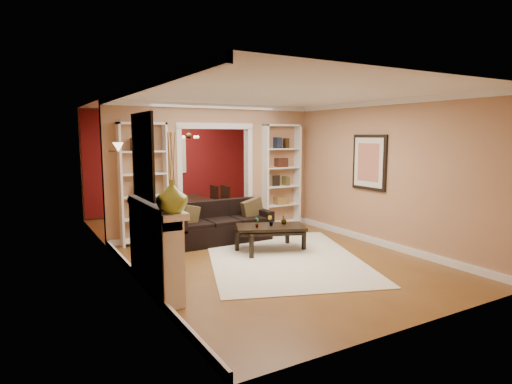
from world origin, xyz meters
TOP-DOWN VIEW (x-y plane):
  - floor at (0.00, 0.00)m, footprint 8.00×8.00m
  - ceiling at (0.00, 0.00)m, footprint 8.00×8.00m
  - wall_back at (0.00, 4.00)m, footprint 8.00×0.00m
  - wall_front at (0.00, -4.00)m, footprint 8.00×0.00m
  - wall_left at (-2.25, 0.00)m, footprint 0.00×8.00m
  - wall_right at (2.25, 0.00)m, footprint 0.00×8.00m
  - partition_wall at (0.00, 1.20)m, footprint 4.50×0.15m
  - red_back_panel at (0.00, 3.97)m, footprint 4.44×0.04m
  - dining_window at (0.00, 3.93)m, footprint 0.78×0.03m
  - area_rug at (0.21, -1.11)m, footprint 3.47×4.06m
  - sofa at (-0.23, 0.45)m, footprint 1.98×0.85m
  - pillow_left at (-0.93, 0.43)m, footprint 0.44×0.13m
  - pillow_right at (0.47, 0.43)m, footprint 0.46×0.20m
  - coffee_table at (0.26, -0.61)m, footprint 1.36×1.07m
  - plant_left at (-0.02, -0.61)m, footprint 0.12×0.12m
  - plant_center at (0.26, -0.61)m, footprint 0.13×0.13m
  - plant_right at (0.54, -0.61)m, footprint 0.14×0.14m
  - bookshelf_left at (-1.55, 1.03)m, footprint 0.90×0.30m
  - bookshelf_right at (1.55, 1.03)m, footprint 0.90×0.30m
  - fireplace at (-2.09, -1.50)m, footprint 0.32×1.70m
  - vase at (-2.09, -2.20)m, footprint 0.44×0.44m
  - mirror at (-2.23, -1.50)m, footprint 0.03×0.95m
  - wall_sconce at (-2.15, 0.55)m, footprint 0.18×0.18m
  - framed_art at (2.21, -1.00)m, footprint 0.04×0.85m
  - dining_table at (-0.03, 2.59)m, footprint 1.60×0.89m
  - dining_chair_nw at (-0.58, 2.29)m, footprint 0.53×0.53m
  - dining_chair_ne at (0.52, 2.29)m, footprint 0.54×0.54m
  - dining_chair_sw at (-0.58, 2.89)m, footprint 0.44×0.44m
  - dining_chair_se at (0.52, 2.89)m, footprint 0.41×0.41m
  - chandelier at (0.00, 2.70)m, footprint 0.50×0.50m

SIDE VIEW (x-z plane):
  - floor at x=0.00m, z-range 0.00..0.00m
  - area_rug at x=0.21m, z-range 0.00..0.01m
  - coffee_table at x=0.26m, z-range 0.00..0.46m
  - dining_table at x=-0.03m, z-range 0.00..0.56m
  - dining_chair_sw at x=-0.58m, z-range 0.00..0.76m
  - sofa at x=-0.23m, z-range 0.00..0.77m
  - dining_chair_se at x=0.52m, z-range 0.00..0.82m
  - dining_chair_nw at x=-0.58m, z-range 0.00..0.86m
  - dining_chair_ne at x=0.52m, z-range 0.00..0.88m
  - plant_right at x=0.54m, z-range 0.46..0.64m
  - plant_center at x=0.26m, z-range 0.46..0.64m
  - plant_left at x=-0.02m, z-range 0.46..0.65m
  - fireplace at x=-2.09m, z-range 0.00..1.16m
  - pillow_left at x=-0.93m, z-range 0.38..0.82m
  - pillow_right at x=0.47m, z-range 0.38..0.83m
  - bookshelf_left at x=-1.55m, z-range 0.00..2.30m
  - bookshelf_right at x=1.55m, z-range 0.00..2.30m
  - red_back_panel at x=0.00m, z-range 0.00..2.64m
  - wall_back at x=0.00m, z-range -2.65..5.35m
  - wall_front at x=0.00m, z-range -2.65..5.35m
  - wall_left at x=-2.25m, z-range -2.65..5.35m
  - wall_right at x=2.25m, z-range -2.65..5.35m
  - partition_wall at x=0.00m, z-range 0.00..2.70m
  - vase at x=-2.09m, z-range 1.16..1.54m
  - dining_window at x=0.00m, z-range 1.06..2.04m
  - framed_art at x=2.21m, z-range 1.02..2.08m
  - mirror at x=-2.23m, z-range 1.25..2.35m
  - wall_sconce at x=-2.15m, z-range 1.72..1.94m
  - chandelier at x=0.00m, z-range 1.87..2.17m
  - ceiling at x=0.00m, z-range 2.70..2.70m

